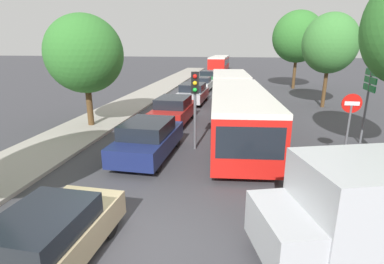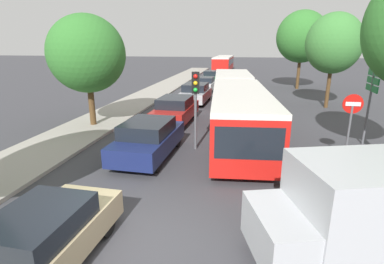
{
  "view_description": "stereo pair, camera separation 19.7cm",
  "coord_description": "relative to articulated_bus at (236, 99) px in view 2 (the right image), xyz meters",
  "views": [
    {
      "loc": [
        2.0,
        -5.56,
        4.54
      ],
      "look_at": [
        0.2,
        5.54,
        1.2
      ],
      "focal_mm": 28.0,
      "sensor_mm": 36.0,
      "label": 1
    },
    {
      "loc": [
        2.19,
        -5.53,
        4.54
      ],
      "look_at": [
        0.2,
        5.54,
        1.2
      ],
      "focal_mm": 28.0,
      "sensor_mm": 36.0,
      "label": 2
    }
  ],
  "objects": [
    {
      "name": "queued_car_navy",
      "position": [
        -3.3,
        -6.09,
        -0.64
      ],
      "size": [
        2.06,
        4.51,
        1.54
      ],
      "rotation": [
        0.0,
        0.0,
        1.53
      ],
      "color": "navy",
      "rests_on": "ground"
    },
    {
      "name": "queued_car_red",
      "position": [
        -3.49,
        -0.46,
        -0.64
      ],
      "size": [
        2.05,
        4.51,
        1.54
      ],
      "rotation": [
        0.0,
        0.0,
        1.53
      ],
      "color": "#B21E19",
      "rests_on": "ground"
    },
    {
      "name": "tree_right_far",
      "position": [
        5.74,
        15.25,
        3.61
      ],
      "size": [
        4.96,
        4.96,
        7.69
      ],
      "color": "#51381E",
      "rests_on": "ground"
    },
    {
      "name": "kerb_strip_left",
      "position": [
        -7.99,
        11.09,
        -1.35
      ],
      "size": [
        3.2,
        55.69,
        0.14
      ],
      "primitive_type": "cube",
      "color": "#9E998E",
      "rests_on": "ground"
    },
    {
      "name": "articulated_bus",
      "position": [
        0.0,
        0.0,
        0.0
      ],
      "size": [
        3.93,
        16.74,
        2.46
      ],
      "rotation": [
        0.0,
        0.0,
        -1.48
      ],
      "color": "red",
      "rests_on": "ground"
    },
    {
      "name": "queued_car_tan",
      "position": [
        -3.41,
        -12.65,
        -0.73
      ],
      "size": [
        1.81,
        3.98,
        1.36
      ],
      "rotation": [
        0.0,
        0.0,
        1.53
      ],
      "color": "tan",
      "rests_on": "ground"
    },
    {
      "name": "tree_right_mid",
      "position": [
        6.4,
        5.76,
        3.1
      ],
      "size": [
        3.79,
        3.79,
        6.61
      ],
      "color": "#51381E",
      "rests_on": "ground"
    },
    {
      "name": "white_van",
      "position": [
        3.44,
        -11.19,
        -0.18
      ],
      "size": [
        5.35,
        3.32,
        2.31
      ],
      "rotation": [
        0.0,
        0.0,
        3.44
      ],
      "color": "#B7BABF",
      "rests_on": "ground"
    },
    {
      "name": "direction_sign_post",
      "position": [
        6.05,
        -2.77,
        1.15
      ],
      "size": [
        0.11,
        1.4,
        3.6
      ],
      "rotation": [
        0.0,
        0.0,
        3.1
      ],
      "color": "#56595E",
      "rests_on": "ground"
    },
    {
      "name": "no_entry_sign",
      "position": [
        4.31,
        -5.95,
        0.45
      ],
      "size": [
        0.7,
        0.08,
        2.82
      ],
      "rotation": [
        0.0,
        0.0,
        -1.57
      ],
      "color": "#56595E",
      "rests_on": "ground"
    },
    {
      "name": "queued_car_white",
      "position": [
        -3.4,
        11.97,
        -0.72
      ],
      "size": [
        1.83,
        4.02,
        1.38
      ],
      "rotation": [
        0.0,
        0.0,
        1.53
      ],
      "color": "white",
      "rests_on": "ground"
    },
    {
      "name": "traffic_light",
      "position": [
        -1.56,
        -4.85,
        1.08
      ],
      "size": [
        0.34,
        0.38,
        3.4
      ],
      "rotation": [
        0.0,
        0.0,
        -1.46
      ],
      "color": "#56595E",
      "rests_on": "ground"
    },
    {
      "name": "city_bus_rear",
      "position": [
        -3.32,
        33.94,
        0.0
      ],
      "size": [
        2.76,
        11.5,
        2.46
      ],
      "rotation": [
        0.0,
        0.0,
        1.55
      ],
      "color": "red",
      "rests_on": "ground"
    },
    {
      "name": "queued_car_green",
      "position": [
        -3.48,
        18.34,
        -0.68
      ],
      "size": [
        1.94,
        4.26,
        1.46
      ],
      "rotation": [
        0.0,
        0.0,
        1.53
      ],
      "color": "#236638",
      "rests_on": "ground"
    },
    {
      "name": "tree_left_mid",
      "position": [
        -7.87,
        -2.16,
        2.57
      ],
      "size": [
        4.06,
        4.06,
        6.04
      ],
      "color": "#51381E",
      "rests_on": "ground"
    },
    {
      "name": "queued_car_silver",
      "position": [
        -3.32,
        5.78,
        -0.64
      ],
      "size": [
        2.05,
        4.5,
        1.54
      ],
      "rotation": [
        0.0,
        0.0,
        1.53
      ],
      "color": "#B7BABF",
      "rests_on": "ground"
    },
    {
      "name": "ground_plane",
      "position": [
        -1.66,
        -11.76,
        -1.42
      ],
      "size": [
        200.0,
        200.0,
        0.0
      ],
      "primitive_type": "plane",
      "color": "#3D3D42"
    }
  ]
}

